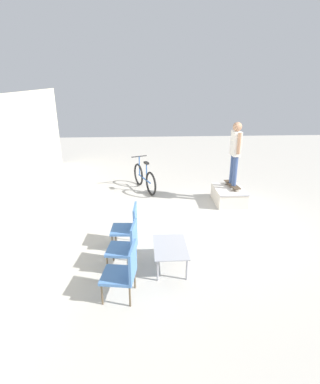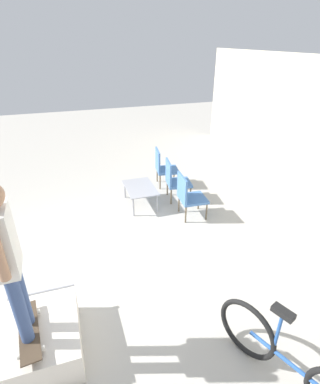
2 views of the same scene
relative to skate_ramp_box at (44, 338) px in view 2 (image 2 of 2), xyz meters
name	(u,v)px [view 2 (image 2 of 2)]	position (x,y,z in m)	size (l,w,h in m)	color
ground_plane	(98,262)	(-1.38, 0.79, -0.21)	(24.00, 24.00, 0.00)	#B7B2A8
skate_ramp_box	(44,338)	(0.00, 0.00, 0.00)	(1.09, 0.80, 0.45)	silver
skateboard_on_ramp	(29,331)	(0.10, -0.11, 0.29)	(0.83, 0.32, 0.07)	#473828
person_skater	(6,253)	(0.10, -0.11, 1.34)	(0.57, 0.24, 1.75)	#384C7A
coffee_table	(140,189)	(-3.03, 1.95, 0.17)	(0.93, 0.61, 0.43)	#9E9EA3
patio_chair_left	(163,166)	(-3.83, 2.75, 0.29)	(0.59, 0.59, 0.93)	brown
patio_chair_center	(175,179)	(-3.05, 2.75, 0.29)	(0.59, 0.59, 0.93)	brown
patio_chair_right	(189,195)	(-2.26, 2.75, 0.29)	(0.55, 0.55, 0.93)	brown
bicycle	(290,362)	(1.21, 2.40, 0.17)	(1.67, 0.76, 1.02)	black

